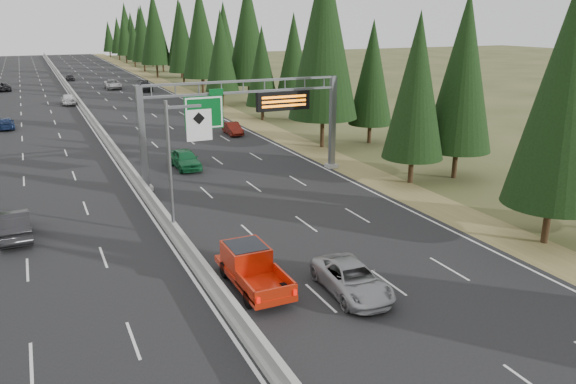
% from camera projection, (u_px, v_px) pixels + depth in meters
% --- Properties ---
extents(road, '(32.00, 260.00, 0.08)m').
position_uv_depth(road, '(82.00, 107.00, 80.98)').
color(road, black).
rests_on(road, ground).
extents(shoulder_right, '(3.60, 260.00, 0.06)m').
position_uv_depth(shoulder_right, '(201.00, 100.00, 88.11)').
color(shoulder_right, olive).
rests_on(shoulder_right, ground).
extents(median_barrier, '(0.70, 260.00, 0.85)m').
position_uv_depth(median_barrier, '(82.00, 105.00, 80.87)').
color(median_barrier, gray).
rests_on(median_barrier, road).
extents(sign_gantry, '(16.75, 0.98, 7.80)m').
position_uv_depth(sign_gantry, '(252.00, 114.00, 43.89)').
color(sign_gantry, slate).
rests_on(sign_gantry, road).
extents(hov_sign_pole, '(2.80, 0.50, 8.00)m').
position_uv_depth(hov_sign_pole, '(180.00, 159.00, 32.12)').
color(hov_sign_pole, slate).
rests_on(hov_sign_pole, road).
extents(tree_row_right, '(12.09, 241.95, 18.83)m').
position_uv_depth(tree_row_right, '(230.00, 42.00, 84.91)').
color(tree_row_right, black).
rests_on(tree_row_right, ground).
extents(silver_minivan, '(2.66, 5.26, 1.43)m').
position_uv_depth(silver_minivan, '(352.00, 279.00, 26.15)').
color(silver_minivan, '#9D9DA2').
rests_on(silver_minivan, road).
extents(red_pickup, '(2.03, 5.70, 1.86)m').
position_uv_depth(red_pickup, '(249.00, 264.00, 27.02)').
color(red_pickup, black).
rests_on(red_pickup, road).
extents(car_ahead_green, '(1.96, 4.78, 1.62)m').
position_uv_depth(car_ahead_green, '(185.00, 159.00, 47.94)').
color(car_ahead_green, '#155E31').
rests_on(car_ahead_green, road).
extents(car_ahead_dkred, '(1.57, 4.07, 1.32)m').
position_uv_depth(car_ahead_dkred, '(233.00, 129.00, 61.90)').
color(car_ahead_dkred, '#5F150D').
rests_on(car_ahead_dkred, road).
extents(car_ahead_dkgrey, '(2.81, 5.83, 1.64)m').
position_uv_depth(car_ahead_dkgrey, '(145.00, 86.00, 98.67)').
color(car_ahead_dkgrey, black).
rests_on(car_ahead_dkgrey, road).
extents(car_ahead_white, '(2.78, 5.83, 1.61)m').
position_uv_depth(car_ahead_white, '(113.00, 84.00, 101.83)').
color(car_ahead_white, silver).
rests_on(car_ahead_white, road).
extents(car_ahead_far, '(1.61, 3.82, 1.29)m').
position_uv_depth(car_ahead_far, '(70.00, 77.00, 115.14)').
color(car_ahead_far, black).
rests_on(car_ahead_far, road).
extents(car_onc_near, '(1.96, 5.07, 1.65)m').
position_uv_depth(car_onc_near, '(14.00, 224.00, 32.77)').
color(car_onc_near, black).
rests_on(car_onc_near, road).
extents(car_onc_blue, '(1.96, 4.52, 1.29)m').
position_uv_depth(car_onc_blue, '(6.00, 123.00, 65.00)').
color(car_onc_blue, '#15264C').
rests_on(car_onc_blue, road).
extents(car_onc_white, '(2.02, 4.87, 1.65)m').
position_uv_depth(car_onc_white, '(68.00, 99.00, 83.15)').
color(car_onc_white, silver).
rests_on(car_onc_white, road).
extents(car_onc_far, '(3.04, 5.74, 1.54)m').
position_uv_depth(car_onc_far, '(2.00, 86.00, 98.81)').
color(car_onc_far, black).
rests_on(car_onc_far, road).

